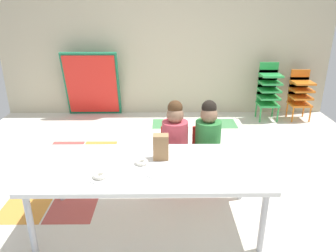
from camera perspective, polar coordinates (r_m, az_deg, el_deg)
name	(u,v)px	position (r m, az deg, el deg)	size (l,w,h in m)	color
ground_plane	(166,184)	(3.50, -0.31, -10.28)	(5.46, 4.84, 0.02)	silver
back_wall	(166,36)	(5.42, -0.40, 15.67)	(5.46, 0.10, 2.59)	beige
craft_table	(149,170)	(2.68, -3.48, -7.79)	(1.91, 0.84, 0.56)	white
seated_child_near_camera	(175,136)	(3.25, 1.24, -1.72)	(0.32, 0.32, 0.92)	red
seated_child_middle_seat	(208,135)	(3.27, 7.10, -1.68)	(0.32, 0.32, 0.92)	red
kid_chair_green_stack	(269,88)	(5.44, 17.46, 6.42)	(0.32, 0.30, 0.92)	green
kid_chair_orange_stack	(300,92)	(5.64, 22.46, 5.63)	(0.32, 0.30, 0.80)	orange
folded_activity_table	(92,85)	(5.49, -13.38, 7.17)	(0.90, 0.29, 1.09)	#19724C
paper_bag_brown	(161,147)	(2.71, -1.28, -3.75)	(0.13, 0.09, 0.22)	#9E754C
paper_plate_near_edge	(100,178)	(2.53, -11.97, -8.98)	(0.18, 0.18, 0.01)	white
paper_plate_center_table	(157,173)	(2.54, -1.96, -8.36)	(0.18, 0.18, 0.01)	white
donut_powdered_on_plate	(100,175)	(2.52, -12.01, -8.56)	(0.11, 0.11, 0.03)	white
donut_powdered_loose	(141,162)	(2.68, -4.76, -6.37)	(0.11, 0.11, 0.03)	white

